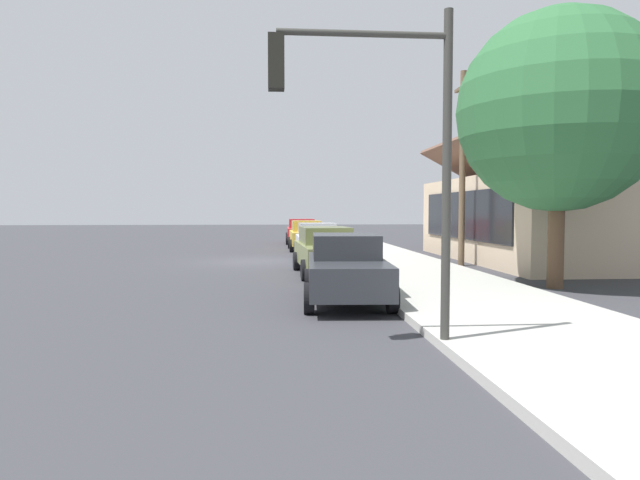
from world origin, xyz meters
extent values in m
plane|color=#38383D|center=(0.00, 0.00, 0.00)|extent=(120.00, 120.00, 0.00)
cube|color=#B2AFA8|center=(0.00, 5.60, 0.08)|extent=(60.00, 4.20, 0.16)
cube|color=red|center=(-12.60, 2.70, 0.68)|extent=(4.58, 1.93, 0.70)
cube|color=#A9272B|center=(-13.05, 2.71, 1.31)|extent=(2.21, 1.67, 0.56)
cylinder|color=black|center=(-11.17, 3.60, 0.33)|extent=(0.66, 0.23, 0.66)
cylinder|color=black|center=(-11.20, 1.75, 0.33)|extent=(0.66, 0.23, 0.66)
cylinder|color=black|center=(-13.99, 3.65, 0.33)|extent=(0.66, 0.23, 0.66)
cylinder|color=black|center=(-14.02, 1.80, 0.33)|extent=(0.66, 0.23, 0.66)
cube|color=gold|center=(-6.49, 2.69, 0.68)|extent=(4.50, 1.77, 0.70)
cube|color=gold|center=(-6.94, 2.68, 1.31)|extent=(2.17, 1.55, 0.56)
cylinder|color=black|center=(-5.11, 3.57, 0.33)|extent=(0.66, 0.22, 0.66)
cylinder|color=black|center=(-5.10, 1.82, 0.33)|extent=(0.66, 0.22, 0.66)
cylinder|color=black|center=(-7.89, 3.55, 0.33)|extent=(0.66, 0.22, 0.66)
cylinder|color=black|center=(-7.88, 1.80, 0.33)|extent=(0.66, 0.22, 0.66)
cube|color=silver|center=(-1.06, 2.86, 0.68)|extent=(4.31, 1.82, 0.70)
cube|color=#A0A2A6|center=(-1.49, 2.86, 1.31)|extent=(2.07, 1.60, 0.56)
cylinder|color=black|center=(0.28, 3.77, 0.33)|extent=(0.66, 0.22, 0.66)
cylinder|color=black|center=(0.27, 1.95, 0.33)|extent=(0.66, 0.22, 0.66)
cylinder|color=black|center=(-2.39, 3.77, 0.33)|extent=(0.66, 0.22, 0.66)
cylinder|color=black|center=(-2.40, 1.96, 0.33)|extent=(0.66, 0.22, 0.66)
cube|color=olive|center=(4.96, 2.70, 0.68)|extent=(4.93, 2.01, 0.70)
cube|color=#61683C|center=(4.48, 2.68, 1.31)|extent=(2.40, 1.68, 0.56)
cylinder|color=black|center=(6.43, 3.67, 0.33)|extent=(0.67, 0.25, 0.66)
cylinder|color=black|center=(6.51, 1.88, 0.33)|extent=(0.67, 0.25, 0.66)
cylinder|color=black|center=(3.42, 3.53, 0.33)|extent=(0.67, 0.25, 0.66)
cylinder|color=black|center=(3.50, 1.74, 0.33)|extent=(0.67, 0.25, 0.66)
cube|color=#2D3035|center=(10.62, 2.63, 0.68)|extent=(4.46, 2.01, 0.70)
cube|color=#27292D|center=(10.19, 2.66, 1.31)|extent=(2.18, 1.66, 0.56)
cylinder|color=black|center=(12.03, 3.42, 0.33)|extent=(0.67, 0.26, 0.66)
cylinder|color=black|center=(11.92, 1.68, 0.33)|extent=(0.67, 0.26, 0.66)
cylinder|color=black|center=(9.33, 3.58, 0.33)|extent=(0.67, 0.26, 0.66)
cylinder|color=black|center=(9.22, 1.84, 0.33)|extent=(0.67, 0.26, 0.66)
cube|color=#CCB293|center=(0.63, 12.00, 1.78)|extent=(12.49, 6.22, 3.56)
cube|color=black|center=(0.63, 8.85, 1.96)|extent=(9.99, 0.08, 1.99)
cube|color=brown|center=(0.63, 10.44, 4.39)|extent=(13.09, 3.41, 1.91)
cube|color=brown|center=(0.63, 13.56, 4.39)|extent=(13.09, 3.41, 1.91)
cylinder|color=brown|center=(8.68, 8.73, 1.68)|extent=(0.44, 0.44, 3.36)
sphere|color=#2D6638|center=(8.68, 8.73, 4.87)|extent=(5.50, 5.50, 5.50)
cylinder|color=#383833|center=(15.04, 3.60, 2.60)|extent=(0.14, 0.14, 5.20)
cylinder|color=#383833|center=(15.04, 2.30, 4.80)|extent=(0.10, 2.60, 0.10)
cube|color=black|center=(15.04, 1.00, 4.35)|extent=(0.28, 0.24, 0.80)
sphere|color=red|center=(14.89, 1.00, 4.61)|extent=(0.16, 0.16, 0.16)
sphere|color=yellow|center=(14.89, 1.00, 4.35)|extent=(0.16, 0.16, 0.16)
sphere|color=green|center=(14.89, 1.00, 4.09)|extent=(0.16, 0.16, 0.16)
cylinder|color=brown|center=(2.45, 8.20, 3.75)|extent=(0.24, 0.24, 7.50)
cube|color=brown|center=(2.45, 8.20, 6.90)|extent=(1.80, 0.12, 0.12)
cylinder|color=red|center=(-8.57, 4.20, 0.44)|extent=(0.22, 0.22, 0.55)
sphere|color=red|center=(-8.57, 4.20, 0.78)|extent=(0.18, 0.18, 0.18)
camera|label=1|loc=(23.35, 0.97, 2.17)|focal=30.99mm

